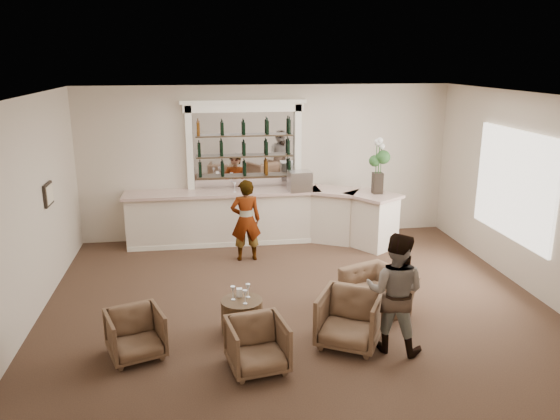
{
  "coord_description": "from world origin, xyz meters",
  "views": [
    {
      "loc": [
        -1.45,
        -8.09,
        3.85
      ],
      "look_at": [
        -0.11,
        0.9,
        1.3
      ],
      "focal_mm": 35.0,
      "sensor_mm": 36.0,
      "label": 1
    }
  ],
  "objects_px": {
    "flower_vase": "(378,162)",
    "espresso_machine": "(300,181)",
    "cocktail_table": "(242,316)",
    "sommelier": "(246,220)",
    "guest": "(395,292)",
    "armchair_far": "(377,291)",
    "armchair_right": "(350,319)",
    "armchair_left": "(136,334)",
    "bar_counter": "(263,217)",
    "armchair_center": "(257,345)"
  },
  "relations": [
    {
      "from": "cocktail_table",
      "to": "armchair_far",
      "type": "height_order",
      "value": "armchair_far"
    },
    {
      "from": "armchair_right",
      "to": "espresso_machine",
      "type": "bearing_deg",
      "value": 117.79
    },
    {
      "from": "armchair_center",
      "to": "flower_vase",
      "type": "distance_m",
      "value": 5.48
    },
    {
      "from": "sommelier",
      "to": "armchair_far",
      "type": "height_order",
      "value": "sommelier"
    },
    {
      "from": "sommelier",
      "to": "guest",
      "type": "distance_m",
      "value": 4.07
    },
    {
      "from": "armchair_left",
      "to": "armchair_center",
      "type": "relative_size",
      "value": 0.97
    },
    {
      "from": "bar_counter",
      "to": "armchair_far",
      "type": "distance_m",
      "value": 3.78
    },
    {
      "from": "sommelier",
      "to": "flower_vase",
      "type": "distance_m",
      "value": 2.96
    },
    {
      "from": "cocktail_table",
      "to": "sommelier",
      "type": "relative_size",
      "value": 0.37
    },
    {
      "from": "sommelier",
      "to": "flower_vase",
      "type": "xyz_separation_m",
      "value": [
        2.76,
        0.42,
        0.98
      ]
    },
    {
      "from": "guest",
      "to": "espresso_machine",
      "type": "xyz_separation_m",
      "value": [
        -0.45,
        4.6,
        0.52
      ]
    },
    {
      "from": "cocktail_table",
      "to": "flower_vase",
      "type": "xyz_separation_m",
      "value": [
        3.08,
        3.36,
        1.54
      ]
    },
    {
      "from": "armchair_left",
      "to": "espresso_machine",
      "type": "xyz_separation_m",
      "value": [
        2.99,
        4.3,
        1.02
      ]
    },
    {
      "from": "cocktail_table",
      "to": "sommelier",
      "type": "xyz_separation_m",
      "value": [
        0.32,
        2.94,
        0.56
      ]
    },
    {
      "from": "armchair_right",
      "to": "flower_vase",
      "type": "relative_size",
      "value": 0.73
    },
    {
      "from": "armchair_right",
      "to": "bar_counter",
      "type": "bearing_deg",
      "value": 127.61
    },
    {
      "from": "sommelier",
      "to": "armchair_left",
      "type": "relative_size",
      "value": 2.26
    },
    {
      "from": "flower_vase",
      "to": "armchair_left",
      "type": "bearing_deg",
      "value": -139.8
    },
    {
      "from": "armchair_left",
      "to": "flower_vase",
      "type": "distance_m",
      "value": 6.11
    },
    {
      "from": "flower_vase",
      "to": "bar_counter",
      "type": "bearing_deg",
      "value": 166.46
    },
    {
      "from": "sommelier",
      "to": "guest",
      "type": "height_order",
      "value": "guest"
    },
    {
      "from": "bar_counter",
      "to": "sommelier",
      "type": "distance_m",
      "value": 1.1
    },
    {
      "from": "armchair_far",
      "to": "sommelier",
      "type": "bearing_deg",
      "value": -167.76
    },
    {
      "from": "armchair_far",
      "to": "espresso_machine",
      "type": "bearing_deg",
      "value": 166.44
    },
    {
      "from": "armchair_left",
      "to": "armchair_right",
      "type": "relative_size",
      "value": 0.85
    },
    {
      "from": "espresso_machine",
      "to": "armchair_right",
      "type": "bearing_deg",
      "value": -94.28
    },
    {
      "from": "guest",
      "to": "cocktail_table",
      "type": "bearing_deg",
      "value": 9.51
    },
    {
      "from": "guest",
      "to": "flower_vase",
      "type": "distance_m",
      "value": 4.38
    },
    {
      "from": "armchair_center",
      "to": "espresso_machine",
      "type": "bearing_deg",
      "value": 63.75
    },
    {
      "from": "sommelier",
      "to": "flower_vase",
      "type": "bearing_deg",
      "value": -173.66
    },
    {
      "from": "flower_vase",
      "to": "armchair_right",
      "type": "bearing_deg",
      "value": -112.7
    },
    {
      "from": "espresso_machine",
      "to": "flower_vase",
      "type": "xyz_separation_m",
      "value": [
        1.54,
        -0.47,
        0.44
      ]
    },
    {
      "from": "cocktail_table",
      "to": "armchair_center",
      "type": "relative_size",
      "value": 0.82
    },
    {
      "from": "armchair_left",
      "to": "cocktail_table",
      "type": "bearing_deg",
      "value": -1.35
    },
    {
      "from": "sommelier",
      "to": "guest",
      "type": "bearing_deg",
      "value": 111.9
    },
    {
      "from": "cocktail_table",
      "to": "sommelier",
      "type": "distance_m",
      "value": 3.01
    },
    {
      "from": "armchair_center",
      "to": "flower_vase",
      "type": "xyz_separation_m",
      "value": [
        2.97,
        4.37,
        1.45
      ]
    },
    {
      "from": "espresso_machine",
      "to": "flower_vase",
      "type": "height_order",
      "value": "flower_vase"
    },
    {
      "from": "cocktail_table",
      "to": "armchair_right",
      "type": "relative_size",
      "value": 0.72
    },
    {
      "from": "guest",
      "to": "armchair_center",
      "type": "xyz_separation_m",
      "value": [
        -1.88,
        -0.24,
        -0.5
      ]
    },
    {
      "from": "armchair_left",
      "to": "armchair_right",
      "type": "height_order",
      "value": "armchair_right"
    },
    {
      "from": "bar_counter",
      "to": "armchair_right",
      "type": "relative_size",
      "value": 6.84
    },
    {
      "from": "armchair_right",
      "to": "armchair_far",
      "type": "xyz_separation_m",
      "value": [
        0.73,
        0.98,
        -0.07
      ]
    },
    {
      "from": "sommelier",
      "to": "armchair_center",
      "type": "xyz_separation_m",
      "value": [
        -0.21,
        -3.95,
        -0.47
      ]
    },
    {
      "from": "armchair_right",
      "to": "cocktail_table",
      "type": "bearing_deg",
      "value": -172.42
    },
    {
      "from": "flower_vase",
      "to": "espresso_machine",
      "type": "bearing_deg",
      "value": 162.86
    },
    {
      "from": "armchair_right",
      "to": "armchair_center",
      "type": "bearing_deg",
      "value": -132.7
    },
    {
      "from": "cocktail_table",
      "to": "armchair_right",
      "type": "bearing_deg",
      "value": -21.61
    },
    {
      "from": "armchair_far",
      "to": "armchair_left",
      "type": "bearing_deg",
      "value": -100.14
    },
    {
      "from": "bar_counter",
      "to": "armchair_right",
      "type": "distance_m",
      "value": 4.54
    }
  ]
}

